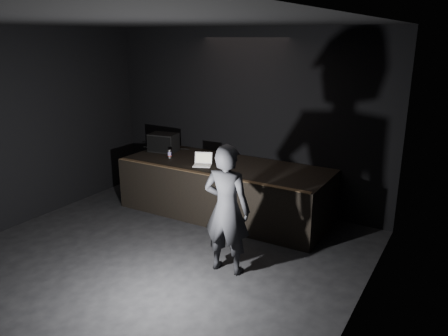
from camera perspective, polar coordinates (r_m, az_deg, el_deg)
ground at (r=6.62m, az=-12.27°, el=-13.69°), size 7.00×7.00×0.00m
room_walls at (r=5.87m, az=-13.49°, el=3.60°), size 6.10×7.10×3.52m
stage_riser at (r=8.40m, az=0.10°, el=-2.76°), size 4.00×1.50×1.00m
riser_lip at (r=7.67m, az=-2.57°, el=-0.74°), size 3.92×0.10×0.01m
stage_monitor at (r=9.23m, az=-7.92°, el=3.32°), size 0.62×0.50×0.38m
cable at (r=9.49m, az=-7.57°, el=2.61°), size 0.97×0.35×0.02m
laptop at (r=8.19m, az=-2.79°, el=0.79°), size 0.42×0.40×0.23m
beer_can at (r=8.71m, az=-7.12°, el=1.84°), size 0.07×0.07×0.17m
plastic_cup at (r=8.34m, az=0.08°, el=1.08°), size 0.08×0.08×0.11m
wii_remote at (r=7.76m, az=-0.56°, el=-0.45°), size 0.05×0.16×0.03m
person at (r=6.22m, az=0.37°, el=-5.43°), size 0.74×0.52×1.92m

